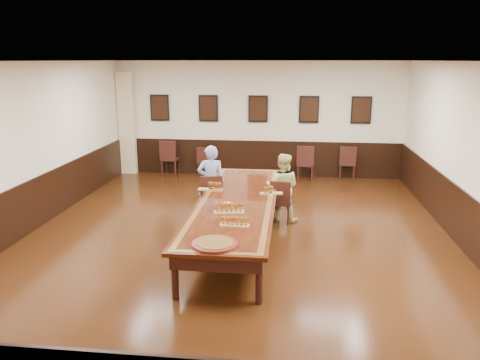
# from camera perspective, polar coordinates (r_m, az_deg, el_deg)

# --- Properties ---
(floor) EXTENTS (8.00, 10.00, 0.02)m
(floor) POSITION_cam_1_polar(r_m,az_deg,el_deg) (8.74, -0.37, -7.25)
(floor) COLOR black
(floor) RESTS_ON ground
(ceiling) EXTENTS (8.00, 10.00, 0.02)m
(ceiling) POSITION_cam_1_polar(r_m,az_deg,el_deg) (8.12, -0.41, 14.38)
(ceiling) COLOR white
(ceiling) RESTS_ON floor
(wall_back) EXTENTS (8.00, 0.02, 3.20)m
(wall_back) POSITION_cam_1_polar(r_m,az_deg,el_deg) (13.21, 2.23, 7.40)
(wall_back) COLOR #F4EACC
(wall_back) RESTS_ON floor
(wall_front) EXTENTS (8.00, 0.02, 3.20)m
(wall_front) POSITION_cam_1_polar(r_m,az_deg,el_deg) (3.59, -10.22, -12.66)
(wall_front) COLOR #F4EACC
(wall_front) RESTS_ON floor
(wall_left) EXTENTS (0.02, 10.00, 3.20)m
(wall_left) POSITION_cam_1_polar(r_m,az_deg,el_deg) (9.61, -24.90, 3.40)
(wall_left) COLOR #F4EACC
(wall_left) RESTS_ON floor
(wall_right) EXTENTS (0.02, 10.00, 3.20)m
(wall_right) POSITION_cam_1_polar(r_m,az_deg,el_deg) (8.77, 26.65, 2.25)
(wall_right) COLOR #F4EACC
(wall_right) RESTS_ON floor
(chair_man) EXTENTS (0.54, 0.57, 0.96)m
(chair_man) POSITION_cam_1_polar(r_m,az_deg,el_deg) (9.68, -3.50, -2.02)
(chair_man) COLOR black
(chair_man) RESTS_ON floor
(chair_woman) EXTENTS (0.47, 0.51, 0.90)m
(chair_woman) POSITION_cam_1_polar(r_m,az_deg,el_deg) (9.53, 5.07, -2.53)
(chair_woman) COLOR black
(chair_woman) RESTS_ON floor
(spare_chair_a) EXTENTS (0.50, 0.54, 1.02)m
(spare_chair_a) POSITION_cam_1_polar(r_m,az_deg,el_deg) (13.54, -8.49, 2.75)
(spare_chair_a) COLOR black
(spare_chair_a) RESTS_ON floor
(spare_chair_b) EXTENTS (0.47, 0.50, 0.85)m
(spare_chair_b) POSITION_cam_1_polar(r_m,az_deg,el_deg) (13.28, -4.16, 2.28)
(spare_chair_b) COLOR black
(spare_chair_b) RESTS_ON floor
(spare_chair_c) EXTENTS (0.54, 0.58, 0.99)m
(spare_chair_c) POSITION_cam_1_polar(r_m,az_deg,el_deg) (12.88, 8.09, 2.09)
(spare_chair_c) COLOR black
(spare_chair_c) RESTS_ON floor
(spare_chair_d) EXTENTS (0.47, 0.51, 0.95)m
(spare_chair_d) POSITION_cam_1_polar(r_m,az_deg,el_deg) (13.24, 12.94, 2.11)
(spare_chair_d) COLOR black
(spare_chair_d) RESTS_ON floor
(person_man) EXTENTS (0.62, 0.47, 1.53)m
(person_man) POSITION_cam_1_polar(r_m,az_deg,el_deg) (9.70, -3.54, -0.22)
(person_man) COLOR #4D68C2
(person_man) RESTS_ON floor
(person_woman) EXTENTS (0.76, 0.63, 1.40)m
(person_woman) POSITION_cam_1_polar(r_m,az_deg,el_deg) (9.55, 5.19, -0.91)
(person_woman) COLOR #E0D98C
(person_woman) RESTS_ON floor
(pink_phone) EXTENTS (0.10, 0.16, 0.01)m
(pink_phone) POSITION_cam_1_polar(r_m,az_deg,el_deg) (8.76, 3.78, -1.91)
(pink_phone) COLOR #EE4F7A
(pink_phone) RESTS_ON conference_table
(curtain) EXTENTS (0.45, 0.18, 2.90)m
(curtain) POSITION_cam_1_polar(r_m,az_deg,el_deg) (13.83, -13.64, 6.70)
(curtain) COLOR beige
(curtain) RESTS_ON floor
(wainscoting) EXTENTS (8.00, 10.00, 1.00)m
(wainscoting) POSITION_cam_1_polar(r_m,az_deg,el_deg) (8.56, -0.38, -4.07)
(wainscoting) COLOR black
(wainscoting) RESTS_ON floor
(conference_table) EXTENTS (1.40, 5.00, 0.76)m
(conference_table) POSITION_cam_1_polar(r_m,az_deg,el_deg) (8.53, -0.38, -3.37)
(conference_table) COLOR black
(conference_table) RESTS_ON floor
(posters) EXTENTS (6.14, 0.04, 0.74)m
(posters) POSITION_cam_1_polar(r_m,az_deg,el_deg) (13.10, 2.22, 8.66)
(posters) COLOR black
(posters) RESTS_ON wall_back
(flight_a) EXTENTS (0.49, 0.18, 0.18)m
(flight_a) POSITION_cam_1_polar(r_m,az_deg,el_deg) (9.10, -3.39, -0.77)
(flight_a) COLOR #AC8248
(flight_a) RESTS_ON conference_table
(flight_b) EXTENTS (0.45, 0.21, 0.16)m
(flight_b) POSITION_cam_1_polar(r_m,az_deg,el_deg) (8.86, 3.71, -1.26)
(flight_b) COLOR #AC8248
(flight_b) RESTS_ON conference_table
(flight_c) EXTENTS (0.53, 0.25, 0.19)m
(flight_c) POSITION_cam_1_polar(r_m,az_deg,el_deg) (7.76, -1.35, -3.44)
(flight_c) COLOR #AC8248
(flight_c) RESTS_ON conference_table
(flight_d) EXTENTS (0.46, 0.16, 0.17)m
(flight_d) POSITION_cam_1_polar(r_m,az_deg,el_deg) (7.15, -0.67, -5.09)
(flight_d) COLOR #AC8248
(flight_d) RESTS_ON conference_table
(red_plate_grp) EXTENTS (0.22, 0.22, 0.03)m
(red_plate_grp) POSITION_cam_1_polar(r_m,az_deg,el_deg) (8.24, -1.56, -2.91)
(red_plate_grp) COLOR #B2290B
(red_plate_grp) RESTS_ON conference_table
(carved_platter) EXTENTS (0.70, 0.70, 0.05)m
(carved_platter) POSITION_cam_1_polar(r_m,az_deg,el_deg) (6.47, -3.08, -7.79)
(carved_platter) COLOR #4F140F
(carved_platter) RESTS_ON conference_table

